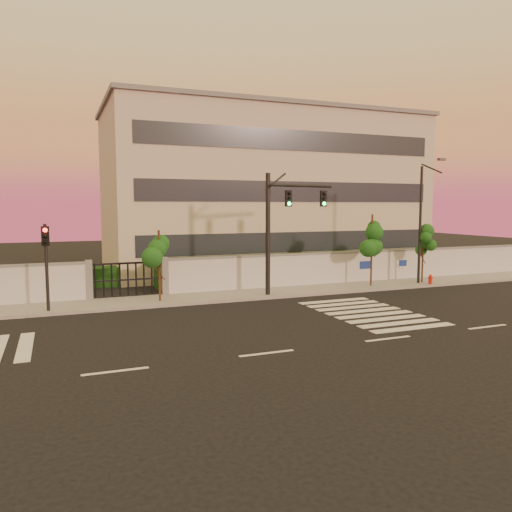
{
  "coord_description": "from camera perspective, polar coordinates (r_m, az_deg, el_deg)",
  "views": [
    {
      "loc": [
        -6.54,
        -15.26,
        5.02
      ],
      "look_at": [
        2.03,
        6.0,
        2.71
      ],
      "focal_mm": 35.0,
      "sensor_mm": 36.0,
      "label": 1
    }
  ],
  "objects": [
    {
      "name": "hedge_row",
      "position": [
        31.25,
        -7.47,
        -2.02
      ],
      "size": [
        41.0,
        4.25,
        1.8
      ],
      "color": "#10340F",
      "rests_on": "ground"
    },
    {
      "name": "ground",
      "position": [
        17.34,
        1.22,
        -11.07
      ],
      "size": [
        120.0,
        120.0,
        0.0
      ],
      "primitive_type": "plane",
      "color": "black",
      "rests_on": "ground"
    },
    {
      "name": "streetlight_east",
      "position": [
        32.81,
        18.45,
        4.07
      ],
      "size": [
        0.47,
        1.88,
        7.81
      ],
      "color": "black",
      "rests_on": "ground"
    },
    {
      "name": "sidewalk",
      "position": [
        27.03,
        -7.6,
        -4.83
      ],
      "size": [
        60.0,
        3.0,
        0.15
      ],
      "primitive_type": "cube",
      "color": "gray",
      "rests_on": "ground"
    },
    {
      "name": "traffic_signal_main",
      "position": [
        27.52,
        3.03,
        4.24
      ],
      "size": [
        4.27,
        0.98,
        6.79
      ],
      "rotation": [
        0.0,
        0.0,
        0.2
      ],
      "color": "black",
      "rests_on": "ground"
    },
    {
      "name": "street_tree_f",
      "position": [
        33.48,
        18.58,
        1.66
      ],
      "size": [
        1.41,
        1.12,
        3.8
      ],
      "color": "#382314",
      "rests_on": "ground"
    },
    {
      "name": "street_tree_d",
      "position": [
        25.94,
        -10.98,
        0.72
      ],
      "size": [
        1.48,
        1.18,
        3.79
      ],
      "color": "#382314",
      "rests_on": "ground"
    },
    {
      "name": "traffic_signal_secondary",
      "position": [
        24.91,
        -22.85,
        -0.13
      ],
      "size": [
        0.33,
        0.33,
        4.2
      ],
      "rotation": [
        0.0,
        0.0,
        0.14
      ],
      "color": "black",
      "rests_on": "ground"
    },
    {
      "name": "road_markings",
      "position": [
        20.28,
        -7.18,
        -8.59
      ],
      "size": [
        57.0,
        7.62,
        0.02
      ],
      "color": "silver",
      "rests_on": "ground"
    },
    {
      "name": "street_tree_e",
      "position": [
        31.12,
        13.13,
        2.48
      ],
      "size": [
        1.45,
        1.15,
        4.51
      ],
      "color": "#382314",
      "rests_on": "ground"
    },
    {
      "name": "perimeter_wall",
      "position": [
        28.33,
        -8.17,
        -2.31
      ],
      "size": [
        60.0,
        0.36,
        2.2
      ],
      "color": "silver",
      "rests_on": "ground"
    },
    {
      "name": "fire_hydrant",
      "position": [
        33.0,
        19.3,
        -2.66
      ],
      "size": [
        0.29,
        0.28,
        0.75
      ],
      "rotation": [
        0.0,
        0.0,
        0.17
      ],
      "color": "red",
      "rests_on": "ground"
    },
    {
      "name": "institutional_building",
      "position": [
        40.37,
        0.71,
        7.37
      ],
      "size": [
        24.4,
        12.4,
        12.25
      ],
      "color": "beige",
      "rests_on": "ground"
    }
  ]
}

